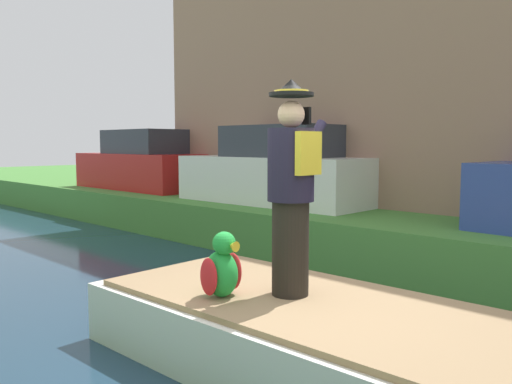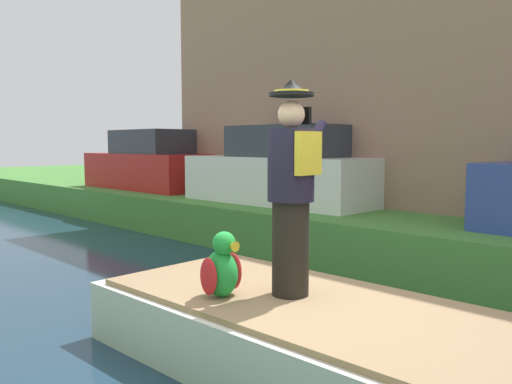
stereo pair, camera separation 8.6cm
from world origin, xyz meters
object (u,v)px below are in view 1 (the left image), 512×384
Objects in this scene: parrot_plush at (222,269)px; parked_car_red at (145,164)px; parked_car_white at (278,171)px; boat at (317,338)px; person_pirate at (292,189)px.

parked_car_red is (4.66, 8.13, 0.54)m from parrot_plush.
parked_car_white is at bearing 37.08° from parrot_plush.
parrot_plush is (-0.46, 0.67, 0.55)m from boat.
parked_car_white is (4.19, 3.90, -0.14)m from person_pirate.
parked_car_white is at bearing 27.22° from person_pirate.
parked_car_red reaches higher than parrot_plush.
person_pirate reaches higher than boat.
parked_car_red is (4.20, 8.80, 1.09)m from boat.
parked_car_white and parked_car_red have the same top height.
person_pirate is at bearing -39.03° from parrot_plush.
boat is at bearing -55.46° from parrot_plush.
person_pirate reaches higher than parrot_plush.
parrot_plush is 9.39m from parked_car_red.
person_pirate is (0.01, 0.29, 1.23)m from boat.
parked_car_red is at bearing 60.19° from parrot_plush.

